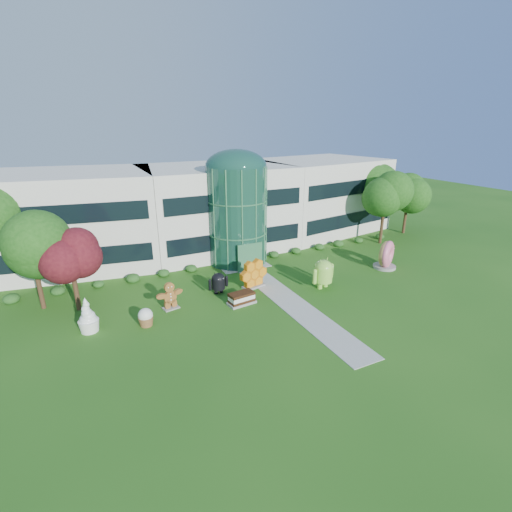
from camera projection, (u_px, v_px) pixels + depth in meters
name	position (u px, v px, depth m)	size (l,w,h in m)	color
ground	(299.00, 309.00, 29.14)	(140.00, 140.00, 0.00)	#215114
building	(216.00, 207.00, 42.76)	(46.00, 15.00, 9.30)	beige
atrium	(237.00, 216.00, 37.61)	(6.00, 6.00, 9.80)	#194738
walkway	(286.00, 298.00, 30.82)	(2.40, 20.00, 0.04)	#9E9E93
tree_red	(73.00, 274.00, 28.01)	(4.00, 4.00, 6.00)	#3F0C14
trees_backdrop	(233.00, 220.00, 38.69)	(52.00, 8.00, 8.40)	#194711
android_green	(323.00, 272.00, 32.43)	(2.65, 1.77, 3.00)	#8ED644
android_black	(218.00, 281.00, 31.50)	(1.87, 1.26, 2.13)	black
donut	(386.00, 254.00, 36.87)	(2.76, 1.33, 2.87)	#E35685
gingerbread	(170.00, 295.00, 28.83)	(2.42, 0.93, 2.24)	brown
ice_cream_sandwich	(242.00, 298.00, 29.76)	(2.24, 1.12, 1.00)	black
honeycomb	(253.00, 275.00, 32.59)	(2.96, 1.06, 2.33)	orange
froyo	(87.00, 315.00, 25.59)	(1.48, 1.48, 2.54)	white
cupcake	(146.00, 317.00, 26.52)	(1.12, 1.12, 1.35)	white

